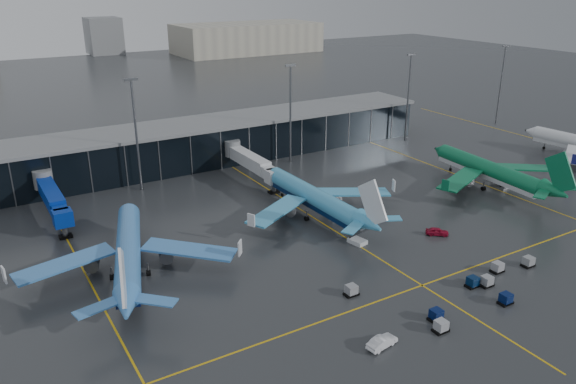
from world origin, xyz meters
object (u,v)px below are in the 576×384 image
airliner_arkefly (127,236)px  service_van_red (437,231)px  mobile_airstair (357,239)px  airliner_klm_near (313,186)px  baggage_carts (467,289)px  service_van_white (382,342)px  airliner_aer_lingus (489,160)px

airliner_arkefly → service_van_red: (53.87, -16.02, -5.72)m
service_van_red → mobile_airstair: bearing=112.4°
mobile_airstair → airliner_klm_near: bearing=77.5°
airliner_arkefly → baggage_carts: (42.40, -33.70, -5.68)m
mobile_airstair → service_van_red: bearing=-29.7°
mobile_airstair → baggage_carts: bearing=-92.3°
baggage_carts → service_van_red: baggage_carts is taller
service_van_white → airliner_aer_lingus: bearing=-69.2°
airliner_klm_near → service_van_white: 45.24m
service_van_red → service_van_white: bearing=165.0°
baggage_carts → mobile_airstair: (-3.62, 22.68, 0.01)m
mobile_airstair → service_van_white: (-16.20, -26.27, 0.00)m
airliner_klm_near → service_van_red: airliner_klm_near is taller
airliner_klm_near → mobile_airstair: airliner_klm_near is taller
service_van_red → service_van_white: 37.84m
airliner_arkefly → service_van_white: airliner_arkefly is taller
airliner_arkefly → service_van_white: (22.57, -37.29, -5.67)m
airliner_klm_near → service_van_red: (14.77, -20.48, -5.53)m
airliner_aer_lingus → service_van_white: bearing=-145.3°
airliner_aer_lingus → mobile_airstair: 45.62m
service_van_red → service_van_white: service_van_white is taller
service_van_red → service_van_white: (-31.29, -21.27, 0.04)m
airliner_klm_near → service_van_red: size_ratio=9.55×
baggage_carts → airliner_arkefly: bearing=141.5°
baggage_carts → mobile_airstair: 22.97m
airliner_klm_near → baggage_carts: airliner_klm_near is taller
airliner_klm_near → mobile_airstair: (-0.32, -15.48, -5.49)m
service_van_red → airliner_aer_lingus: bearing=-24.4°
airliner_aer_lingus → airliner_arkefly: bearing=-176.9°
airliner_arkefly → airliner_aer_lingus: airliner_arkefly is taller
airliner_arkefly → mobile_airstair: size_ratio=11.74×
baggage_carts → service_van_red: bearing=57.0°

